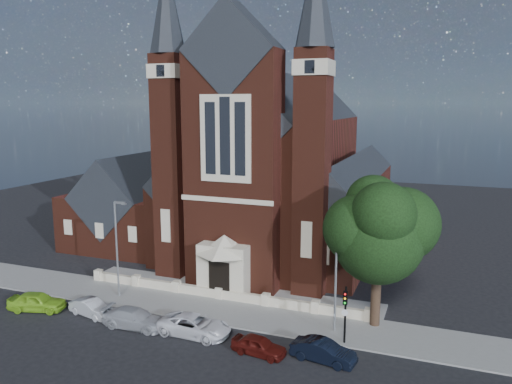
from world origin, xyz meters
TOP-DOWN VIEW (x-y plane):
  - ground at (0.00, 15.00)m, footprint 120.00×120.00m
  - pavement_strip at (0.00, 4.50)m, footprint 60.00×5.00m
  - forecourt_paving at (0.00, 8.50)m, footprint 26.00×3.00m
  - forecourt_wall at (0.00, 6.50)m, footprint 24.00×0.40m
  - church at (-0.00, 22.94)m, footprint 20.01×34.90m
  - parish_hall at (-16.00, 18.00)m, footprint 12.00×12.20m
  - street_tree at (12.60, 5.71)m, footprint 6.40×6.60m
  - street_lamp_left at (-7.91, 4.00)m, footprint 1.16×0.22m
  - street_lamp_right at (10.09, 4.00)m, footprint 1.16×0.22m
  - traffic_signal at (11.00, 2.43)m, footprint 0.28×0.42m
  - car_lime_van at (-12.21, -0.56)m, footprint 4.63×2.84m
  - car_silver_a at (-7.65, 0.16)m, footprint 4.01×2.10m
  - car_silver_b at (-3.47, -0.36)m, footprint 4.83×2.13m
  - car_white_suv at (1.10, 0.09)m, footprint 5.17×2.48m
  - car_dark_red at (6.17, -0.85)m, footprint 3.76×1.91m
  - car_navy at (10.21, -0.22)m, footprint 4.24×2.00m

SIDE VIEW (x-z plane):
  - ground at x=0.00m, z-range 0.00..0.00m
  - pavement_strip at x=0.00m, z-range -0.06..0.06m
  - forecourt_paving at x=0.00m, z-range -0.07..0.07m
  - forecourt_wall at x=0.00m, z-range -0.45..0.45m
  - car_dark_red at x=6.17m, z-range 0.00..1.23m
  - car_silver_a at x=-7.65m, z-range 0.00..1.26m
  - car_navy at x=10.21m, z-range 0.00..1.34m
  - car_silver_b at x=-3.47m, z-range 0.00..1.38m
  - car_white_suv at x=1.10m, z-range 0.00..1.42m
  - car_lime_van at x=-12.21m, z-range 0.00..1.47m
  - traffic_signal at x=11.00m, z-range 0.58..4.58m
  - parish_hall at x=-16.00m, z-range -1.11..9.13m
  - street_lamp_left at x=-7.91m, z-range 0.55..8.64m
  - street_lamp_right at x=10.09m, z-range 0.55..8.64m
  - street_tree at x=12.60m, z-range 1.61..12.31m
  - church at x=0.00m, z-range -6.41..22.79m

